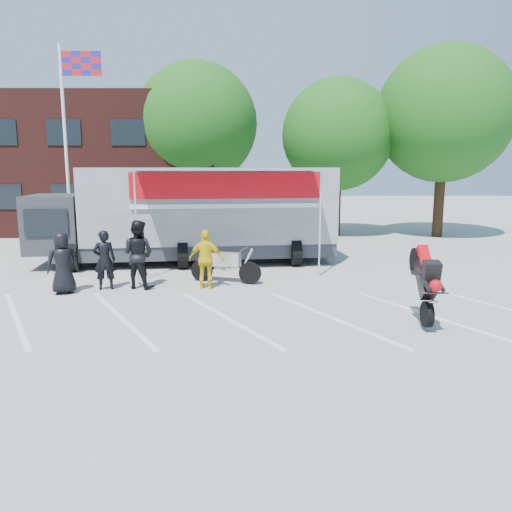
{
  "coord_description": "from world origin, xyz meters",
  "views": [
    {
      "loc": [
        0.83,
        -10.04,
        3.4
      ],
      "look_at": [
        0.91,
        1.74,
        1.3
      ],
      "focal_mm": 35.0,
      "sensor_mm": 36.0,
      "label": 1
    }
  ],
  "objects_px": {
    "tree_right": "(444,114)",
    "transporter_truck": "(197,263)",
    "stunt_bike_rider": "(417,321)",
    "spectator_leather_c": "(138,254)",
    "tree_left": "(197,124)",
    "spectator_hivis": "(206,259)",
    "flagpole": "(71,124)",
    "parked_motorcycle": "(226,282)",
    "spectator_leather_b": "(104,260)",
    "spectator_leather_a": "(63,263)",
    "tree_mid": "(338,135)"
  },
  "relations": [
    {
      "from": "tree_right",
      "to": "transporter_truck",
      "type": "height_order",
      "value": "tree_right"
    },
    {
      "from": "stunt_bike_rider",
      "to": "spectator_leather_c",
      "type": "distance_m",
      "value": 7.68
    },
    {
      "from": "tree_left",
      "to": "spectator_hivis",
      "type": "height_order",
      "value": "tree_left"
    },
    {
      "from": "flagpole",
      "to": "spectator_hivis",
      "type": "distance_m",
      "value": 9.47
    },
    {
      "from": "parked_motorcycle",
      "to": "stunt_bike_rider",
      "type": "relative_size",
      "value": 1.2
    },
    {
      "from": "tree_left",
      "to": "stunt_bike_rider",
      "type": "height_order",
      "value": "tree_left"
    },
    {
      "from": "flagpole",
      "to": "spectator_leather_c",
      "type": "xyz_separation_m",
      "value": [
        3.83,
        -6.14,
        -4.08
      ]
    },
    {
      "from": "tree_right",
      "to": "spectator_leather_b",
      "type": "bearing_deg",
      "value": -140.96
    },
    {
      "from": "flagpole",
      "to": "transporter_truck",
      "type": "distance_m",
      "value": 7.53
    },
    {
      "from": "parked_motorcycle",
      "to": "tree_left",
      "type": "bearing_deg",
      "value": 26.72
    },
    {
      "from": "stunt_bike_rider",
      "to": "tree_right",
      "type": "bearing_deg",
      "value": 69.03
    },
    {
      "from": "flagpole",
      "to": "stunt_bike_rider",
      "type": "relative_size",
      "value": 4.3
    },
    {
      "from": "spectator_hivis",
      "to": "flagpole",
      "type": "bearing_deg",
      "value": -40.69
    },
    {
      "from": "transporter_truck",
      "to": "spectator_leather_a",
      "type": "relative_size",
      "value": 6.26
    },
    {
      "from": "flagpole",
      "to": "spectator_leather_c",
      "type": "distance_m",
      "value": 8.3
    },
    {
      "from": "spectator_leather_a",
      "to": "spectator_leather_b",
      "type": "height_order",
      "value": "spectator_leather_a"
    },
    {
      "from": "transporter_truck",
      "to": "spectator_hivis",
      "type": "height_order",
      "value": "transporter_truck"
    },
    {
      "from": "flagpole",
      "to": "tree_right",
      "type": "height_order",
      "value": "tree_right"
    },
    {
      "from": "spectator_leather_c",
      "to": "flagpole",
      "type": "bearing_deg",
      "value": -39.88
    },
    {
      "from": "flagpole",
      "to": "spectator_leather_b",
      "type": "distance_m",
      "value": 8.12
    },
    {
      "from": "spectator_hivis",
      "to": "spectator_leather_c",
      "type": "bearing_deg",
      "value": 3.95
    },
    {
      "from": "flagpole",
      "to": "parked_motorcycle",
      "type": "xyz_separation_m",
      "value": [
        6.26,
        -5.47,
        -5.05
      ]
    },
    {
      "from": "stunt_bike_rider",
      "to": "tree_left",
      "type": "bearing_deg",
      "value": 113.69
    },
    {
      "from": "tree_mid",
      "to": "spectator_hivis",
      "type": "bearing_deg",
      "value": -116.03
    },
    {
      "from": "tree_mid",
      "to": "flagpole",
      "type": "bearing_deg",
      "value": -156.03
    },
    {
      "from": "transporter_truck",
      "to": "stunt_bike_rider",
      "type": "relative_size",
      "value": 5.72
    },
    {
      "from": "flagpole",
      "to": "spectator_leather_a",
      "type": "xyz_separation_m",
      "value": [
        1.92,
        -6.75,
        -4.2
      ]
    },
    {
      "from": "tree_right",
      "to": "spectator_leather_a",
      "type": "bearing_deg",
      "value": -141.86
    },
    {
      "from": "parked_motorcycle",
      "to": "spectator_hivis",
      "type": "xyz_separation_m",
      "value": [
        -0.5,
        -0.75,
        0.84
      ]
    },
    {
      "from": "flagpole",
      "to": "tree_mid",
      "type": "distance_m",
      "value": 12.31
    },
    {
      "from": "tree_right",
      "to": "spectator_hivis",
      "type": "bearing_deg",
      "value": -134.35
    },
    {
      "from": "spectator_leather_b",
      "to": "tree_mid",
      "type": "bearing_deg",
      "value": -142.07
    },
    {
      "from": "parked_motorcycle",
      "to": "stunt_bike_rider",
      "type": "xyz_separation_m",
      "value": [
        4.48,
        -3.86,
        0.0
      ]
    },
    {
      "from": "transporter_truck",
      "to": "stunt_bike_rider",
      "type": "xyz_separation_m",
      "value": [
        5.67,
        -7.01,
        0.0
      ]
    },
    {
      "from": "stunt_bike_rider",
      "to": "flagpole",
      "type": "bearing_deg",
      "value": 139.74
    },
    {
      "from": "parked_motorcycle",
      "to": "spectator_leather_b",
      "type": "height_order",
      "value": "spectator_leather_b"
    },
    {
      "from": "spectator_leather_c",
      "to": "spectator_hivis",
      "type": "bearing_deg",
      "value": -164.39
    },
    {
      "from": "spectator_hivis",
      "to": "parked_motorcycle",
      "type": "bearing_deg",
      "value": -117.03
    },
    {
      "from": "spectator_leather_a",
      "to": "tree_left",
      "type": "bearing_deg",
      "value": -123.93
    },
    {
      "from": "spectator_leather_b",
      "to": "flagpole",
      "type": "bearing_deg",
      "value": -80.84
    },
    {
      "from": "transporter_truck",
      "to": "parked_motorcycle",
      "type": "distance_m",
      "value": 3.36
    },
    {
      "from": "tree_right",
      "to": "transporter_truck",
      "type": "distance_m",
      "value": 14.35
    },
    {
      "from": "tree_left",
      "to": "tree_mid",
      "type": "relative_size",
      "value": 1.13
    },
    {
      "from": "transporter_truck",
      "to": "spectator_leather_b",
      "type": "height_order",
      "value": "transporter_truck"
    },
    {
      "from": "flagpole",
      "to": "transporter_truck",
      "type": "xyz_separation_m",
      "value": [
        5.07,
        -2.32,
        -5.05
      ]
    },
    {
      "from": "spectator_leather_b",
      "to": "spectator_hivis",
      "type": "bearing_deg",
      "value": 165.96
    },
    {
      "from": "transporter_truck",
      "to": "stunt_bike_rider",
      "type": "height_order",
      "value": "transporter_truck"
    },
    {
      "from": "flagpole",
      "to": "tree_left",
      "type": "bearing_deg",
      "value": 54.72
    },
    {
      "from": "stunt_bike_rider",
      "to": "tree_mid",
      "type": "bearing_deg",
      "value": 88.72
    },
    {
      "from": "tree_mid",
      "to": "spectator_leather_b",
      "type": "relative_size",
      "value": 4.56
    }
  ]
}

